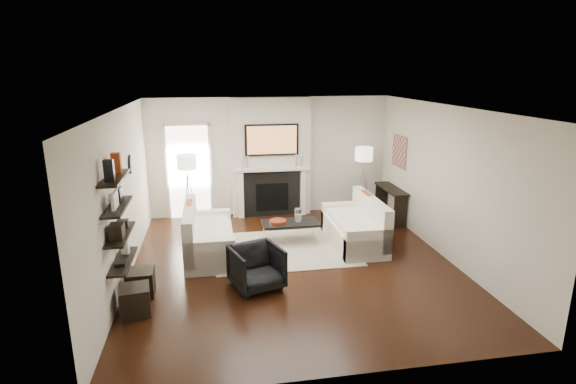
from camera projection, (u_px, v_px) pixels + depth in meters
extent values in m
plane|color=black|center=(294.00, 264.00, 7.84)|extent=(6.00, 6.00, 0.00)
plane|color=white|center=(294.00, 108.00, 7.13)|extent=(6.00, 6.00, 0.00)
plane|color=silver|center=(270.00, 156.00, 10.33)|extent=(5.50, 0.00, 5.50)
plane|color=silver|center=(347.00, 264.00, 4.63)|extent=(5.50, 0.00, 5.50)
plane|color=silver|center=(122.00, 198.00, 7.03)|extent=(0.00, 6.00, 6.00)
plane|color=silver|center=(447.00, 183.00, 7.94)|extent=(0.00, 6.00, 6.00)
cube|color=silver|center=(271.00, 157.00, 10.22)|extent=(1.80, 0.25, 2.70)
cube|color=black|center=(272.00, 194.00, 10.31)|extent=(1.30, 0.02, 1.04)
cube|color=black|center=(272.00, 197.00, 10.32)|extent=(0.75, 0.02, 0.65)
cube|color=white|center=(241.00, 195.00, 10.15)|extent=(0.12, 0.08, 1.10)
cube|color=white|center=(303.00, 192.00, 10.39)|extent=(0.12, 0.08, 1.10)
cube|color=white|center=(272.00, 169.00, 10.10)|extent=(1.70, 0.18, 0.07)
cube|color=black|center=(272.00, 140.00, 9.95)|extent=(1.20, 0.06, 0.70)
cube|color=#BF723F|center=(272.00, 140.00, 9.92)|extent=(1.10, 0.00, 0.62)
cylinder|color=silver|center=(248.00, 162.00, 9.97)|extent=(0.04, 0.04, 0.30)
cylinder|color=silver|center=(242.00, 163.00, 9.96)|extent=(0.04, 0.04, 0.24)
cylinder|color=silver|center=(296.00, 160.00, 10.15)|extent=(0.04, 0.04, 0.30)
cylinder|color=silver|center=(302.00, 161.00, 10.18)|extent=(0.04, 0.04, 0.24)
cube|color=white|center=(189.00, 172.00, 10.09)|extent=(0.90, 0.02, 2.10)
cube|color=white|center=(167.00, 173.00, 9.99)|extent=(0.06, 0.06, 2.16)
cube|color=white|center=(211.00, 172.00, 10.15)|extent=(0.06, 0.06, 2.16)
cube|color=white|center=(186.00, 124.00, 9.79)|extent=(1.02, 0.06, 0.06)
cube|color=#BAB198|center=(284.00, 249.00, 8.50)|extent=(2.60, 2.00, 0.01)
cube|color=white|center=(210.00, 244.00, 8.19)|extent=(0.85, 1.80, 0.42)
cube|color=white|center=(190.00, 229.00, 8.05)|extent=(0.18, 1.80, 0.80)
cube|color=white|center=(210.00, 257.00, 7.40)|extent=(0.85, 0.18, 0.60)
cube|color=white|center=(209.00, 225.00, 8.94)|extent=(0.85, 0.18, 0.60)
cube|color=white|center=(212.00, 230.00, 8.13)|extent=(0.63, 1.44, 0.10)
cube|color=#AD3F15|center=(190.00, 213.00, 8.29)|extent=(0.10, 0.42, 0.42)
cube|color=black|center=(189.00, 224.00, 7.72)|extent=(0.10, 0.40, 0.40)
cube|color=white|center=(354.00, 234.00, 8.71)|extent=(0.85, 1.80, 0.42)
cube|color=white|center=(371.00, 217.00, 8.68)|extent=(0.18, 1.80, 0.80)
cube|color=white|center=(368.00, 245.00, 7.91)|extent=(0.85, 0.18, 0.60)
cube|color=white|center=(342.00, 216.00, 9.45)|extent=(0.85, 0.18, 0.60)
cube|color=white|center=(352.00, 221.00, 8.63)|extent=(0.63, 1.44, 0.10)
cube|color=#AD3F15|center=(366.00, 203.00, 8.91)|extent=(0.10, 0.42, 0.42)
cube|color=black|center=(377.00, 212.00, 8.34)|extent=(0.10, 0.40, 0.40)
cube|color=black|center=(291.00, 223.00, 8.74)|extent=(1.10, 0.55, 0.04)
cylinder|color=silver|center=(267.00, 239.00, 8.50)|extent=(0.02, 0.02, 0.38)
cylinder|color=silver|center=(318.00, 236.00, 8.67)|extent=(0.02, 0.02, 0.38)
cylinder|color=silver|center=(264.00, 231.00, 8.92)|extent=(0.02, 0.02, 0.38)
cylinder|color=silver|center=(313.00, 228.00, 9.09)|extent=(0.02, 0.02, 0.38)
cylinder|color=white|center=(298.00, 215.00, 8.72)|extent=(0.14, 0.14, 0.24)
cylinder|color=white|center=(298.00, 218.00, 8.74)|extent=(0.11, 0.11, 0.16)
cylinder|color=#B2421D|center=(278.00, 222.00, 8.69)|extent=(0.33, 0.33, 0.06)
imported|color=black|center=(257.00, 266.00, 6.92)|extent=(0.89, 0.86, 0.74)
cylinder|color=silver|center=(189.00, 202.00, 9.45)|extent=(0.02, 0.02, 1.20)
cylinder|color=white|center=(186.00, 162.00, 9.23)|extent=(0.40, 0.40, 0.30)
cylinder|color=silver|center=(194.00, 201.00, 9.47)|extent=(0.25, 0.02, 1.23)
cylinder|color=silver|center=(186.00, 200.00, 9.53)|extent=(0.14, 0.22, 1.23)
cylinder|color=silver|center=(186.00, 203.00, 9.35)|extent=(0.14, 0.22, 1.23)
cylinder|color=silver|center=(362.00, 190.00, 10.31)|extent=(0.02, 0.02, 1.20)
cylinder|color=white|center=(364.00, 154.00, 10.09)|extent=(0.40, 0.40, 0.30)
cylinder|color=silver|center=(367.00, 190.00, 10.33)|extent=(0.25, 0.02, 1.23)
cylinder|color=silver|center=(359.00, 189.00, 10.39)|extent=(0.14, 0.22, 1.23)
cylinder|color=silver|center=(361.00, 192.00, 10.21)|extent=(0.14, 0.22, 1.23)
cube|color=black|center=(391.00, 189.00, 9.95)|extent=(0.35, 1.20, 0.04)
cube|color=black|center=(400.00, 212.00, 9.53)|extent=(0.30, 0.04, 0.71)
cube|color=black|center=(381.00, 198.00, 10.57)|extent=(0.30, 0.04, 0.71)
cube|color=#985C4C|center=(399.00, 152.00, 9.83)|extent=(0.03, 0.70, 0.70)
cube|color=black|center=(123.00, 261.00, 6.28)|extent=(0.25, 1.00, 0.03)
cube|color=black|center=(120.00, 234.00, 6.17)|extent=(0.25, 1.00, 0.04)
cube|color=black|center=(117.00, 207.00, 6.06)|extent=(0.25, 1.00, 0.04)
cube|color=black|center=(114.00, 178.00, 5.96)|extent=(0.25, 1.00, 0.04)
cube|color=black|center=(109.00, 171.00, 5.67)|extent=(0.12, 0.10, 0.28)
cube|color=#AD3F15|center=(116.00, 163.00, 6.11)|extent=(0.12, 0.10, 0.28)
cube|color=white|center=(115.00, 200.00, 5.92)|extent=(0.04, 0.30, 0.22)
cube|color=black|center=(120.00, 194.00, 6.27)|extent=(0.04, 0.22, 0.18)
cube|color=black|center=(117.00, 231.00, 5.95)|extent=(0.18, 0.25, 0.20)
cube|color=black|center=(123.00, 224.00, 6.36)|extent=(0.15, 0.12, 0.12)
cube|color=black|center=(121.00, 263.00, 6.12)|extent=(0.14, 0.20, 0.05)
cube|color=white|center=(125.00, 248.00, 6.47)|extent=(0.10, 0.10, 0.18)
cylinder|color=black|center=(131.00, 164.00, 7.80)|extent=(0.04, 0.34, 0.34)
cylinder|color=white|center=(132.00, 164.00, 7.80)|extent=(0.01, 0.29, 0.29)
cube|color=black|center=(141.00, 283.00, 6.73)|extent=(0.41, 0.41, 0.40)
cube|color=black|center=(135.00, 300.00, 6.22)|extent=(0.45, 0.45, 0.40)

